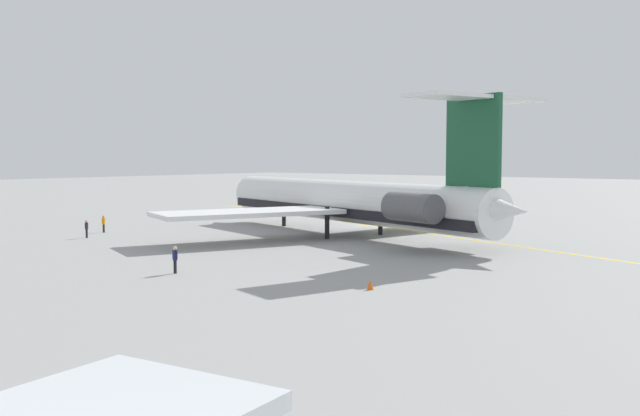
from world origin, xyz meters
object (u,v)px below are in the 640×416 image
Objects in this scene: main_jetliner at (354,201)px; ground_crew_near_nose at (104,222)px; ground_crew_near_tail at (87,227)px; safety_cone_nose at (370,285)px; ground_crew_portside at (364,203)px; ground_crew_starboard at (175,256)px.

main_jetliner is 24.10× the size of ground_crew_near_nose.
main_jetliner is 24.48m from ground_crew_near_tail.
safety_cone_nose is (-37.23, 8.48, -0.79)m from ground_crew_near_nose.
ground_crew_portside is (-2.01, -41.11, 0.11)m from ground_crew_near_tail.
main_jetliner reaches higher than ground_crew_starboard.
ground_crew_near_nose is 38.19m from safety_cone_nose.
safety_cone_nose is (-32.44, 45.86, -0.88)m from ground_crew_portside.
ground_crew_near_nose is at bearing 46.66° from main_jetliner.
main_jetliner is 73.35× the size of safety_cone_nose.
main_jetliner reaches higher than ground_crew_near_tail.
main_jetliner is at bearing 27.03° from ground_crew_near_tail.
ground_crew_near_tail is at bearing 117.33° from ground_crew_near_nose.
ground_crew_starboard is (-19.60, 49.01, -0.05)m from ground_crew_portside.
ground_crew_portside reaches higher than ground_crew_near_nose.
main_jetliner is 30.13m from ground_crew_portside.
ground_crew_near_nose is 0.95× the size of ground_crew_starboard.
ground_crew_near_nose is 4.65m from ground_crew_near_tail.
main_jetliner is at bearing 5.48° from ground_crew_starboard.
ground_crew_near_nose is at bearing -12.84° from safety_cone_nose.
ground_crew_near_nose reaches higher than safety_cone_nose.
ground_crew_near_tail is at bearing 67.83° from ground_crew_starboard.
ground_crew_portside is 1.04× the size of ground_crew_starboard.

